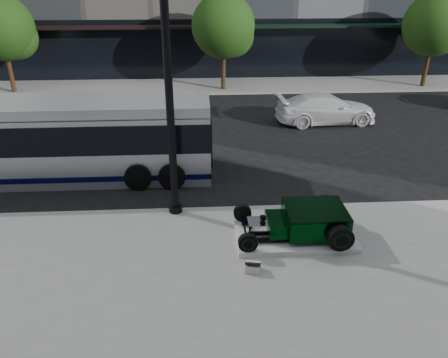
{
  "coord_description": "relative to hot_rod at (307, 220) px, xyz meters",
  "views": [
    {
      "loc": [
        -0.54,
        -14.4,
        7.27
      ],
      "look_at": [
        0.17,
        -2.14,
        1.2
      ],
      "focal_mm": 35.0,
      "sensor_mm": 36.0,
      "label": 1
    }
  ],
  "objects": [
    {
      "name": "lamppost",
      "position": [
        -3.84,
        1.71,
        3.0
      ],
      "size": [
        0.43,
        0.43,
        7.74
      ],
      "color": "black",
      "rests_on": "sidewalk_near"
    },
    {
      "name": "transit_bus",
      "position": [
        -8.62,
        4.86,
        0.79
      ],
      "size": [
        12.12,
        2.88,
        2.92
      ],
      "color": "silver",
      "rests_on": "ground"
    },
    {
      "name": "display_plinth",
      "position": [
        -0.33,
        0.0,
        -0.5
      ],
      "size": [
        3.4,
        1.8,
        0.15
      ],
      "primitive_type": "cube",
      "color": "silver",
      "rests_on": "sidewalk_near"
    },
    {
      "name": "sidewalk_far",
      "position": [
        -2.45,
        17.92,
        -0.64
      ],
      "size": [
        70.0,
        4.0,
        0.12
      ],
      "primitive_type": "cube",
      "color": "gray",
      "rests_on": "ground"
    },
    {
      "name": "hot_rod",
      "position": [
        0.0,
        0.0,
        0.0
      ],
      "size": [
        3.22,
        2.0,
        0.81
      ],
      "color": "black",
      "rests_on": "display_plinth"
    },
    {
      "name": "white_sedan",
      "position": [
        3.37,
        10.43,
        0.03
      ],
      "size": [
        5.14,
        2.37,
        1.46
      ],
      "primitive_type": "imported",
      "rotation": [
        0.0,
        0.0,
        1.64
      ],
      "color": "white",
      "rests_on": "ground"
    },
    {
      "name": "street_trees",
      "position": [
        -1.3,
        16.99,
        3.07
      ],
      "size": [
        29.8,
        3.8,
        5.7
      ],
      "color": "black",
      "rests_on": "sidewalk_far"
    },
    {
      "name": "info_plaque",
      "position": [
        -1.72,
        -1.46,
        -0.45
      ],
      "size": [
        0.45,
        0.37,
        0.31
      ],
      "color": "silver",
      "rests_on": "sidewalk_near"
    },
    {
      "name": "ground",
      "position": [
        -2.45,
        3.92,
        -0.7
      ],
      "size": [
        120.0,
        120.0,
        0.0
      ],
      "primitive_type": "plane",
      "color": "black",
      "rests_on": "ground"
    }
  ]
}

